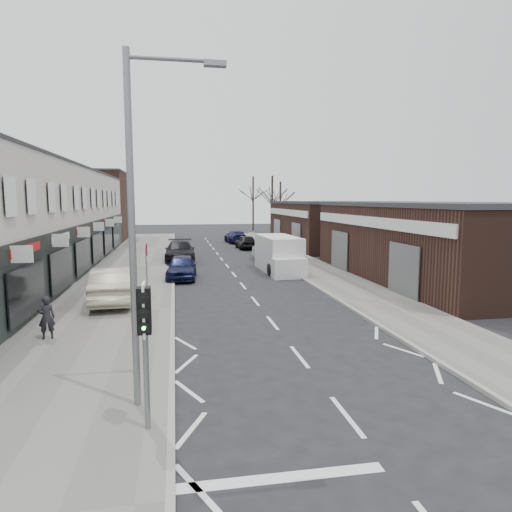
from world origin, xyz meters
name	(u,v)px	position (x,y,z in m)	size (l,w,h in m)	color
ground	(319,382)	(0.00, 0.00, 0.00)	(160.00, 160.00, 0.00)	black
pavement_left	(133,267)	(-6.75, 22.00, 0.06)	(5.50, 64.00, 0.12)	slate
pavement_right	(302,263)	(5.75, 22.00, 0.06)	(3.50, 64.00, 0.12)	slate
shop_terrace_left	(17,221)	(-13.50, 19.50, 3.55)	(8.00, 41.00, 7.10)	beige
brick_block_far	(90,207)	(-13.50, 45.00, 4.00)	(8.00, 10.00, 8.00)	#46271E
right_unit_near	(445,243)	(12.50, 14.00, 2.25)	(10.00, 18.00, 4.50)	#372119
right_unit_far	(333,225)	(12.50, 34.00, 2.25)	(10.00, 16.00, 4.50)	#372119
tree_far_a	(272,236)	(9.00, 48.00, 0.00)	(3.60, 3.60, 8.00)	#382D26
tree_far_b	(280,233)	(11.50, 54.00, 0.00)	(3.60, 3.60, 7.50)	#382D26
tree_far_c	(253,230)	(8.50, 60.00, 0.00)	(3.60, 3.60, 8.50)	#382D26
traffic_light	(145,322)	(-4.40, -2.02, 2.41)	(0.28, 0.60, 3.10)	slate
street_lamp	(139,212)	(-4.53, -0.80, 4.62)	(2.23, 0.22, 8.00)	slate
warning_sign	(147,253)	(-5.16, 12.00, 2.20)	(0.12, 0.80, 2.70)	slate
white_van	(279,255)	(3.21, 18.74, 1.14)	(2.38, 6.27, 2.41)	white
sedan_on_pavement	(113,285)	(-6.64, 10.33, 0.95)	(1.76, 5.05, 1.67)	#A9A387
pedestrian	(46,317)	(-8.16, 4.98, 0.87)	(0.54, 0.36, 1.49)	black
parked_car_left_a	(182,267)	(-3.40, 16.95, 0.74)	(1.74, 4.33, 1.48)	#121638
parked_car_left_b	(180,251)	(-3.40, 25.18, 0.82)	(2.29, 5.63, 1.63)	black
parked_car_right_a	(266,251)	(3.46, 24.44, 0.76)	(1.61, 4.63, 1.53)	beige
parked_car_right_b	(246,242)	(3.20, 33.33, 0.70)	(1.66, 4.13, 1.41)	black
parked_car_right_c	(236,237)	(3.04, 39.91, 0.71)	(1.98, 4.86, 1.41)	#14123A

